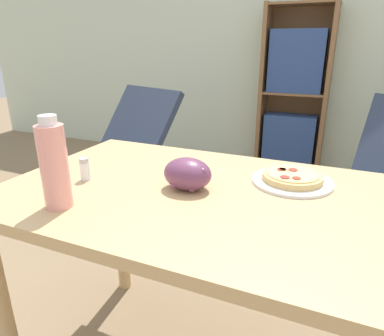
{
  "coord_description": "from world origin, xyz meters",
  "views": [
    {
      "loc": [
        0.4,
        -0.87,
        1.19
      ],
      "look_at": [
        0.0,
        0.04,
        0.83
      ],
      "focal_mm": 32.0,
      "sensor_mm": 36.0,
      "label": 1
    }
  ],
  "objects_px": {
    "pizza_on_plate": "(292,179)",
    "drink_bottle": "(54,165)",
    "bookshelf": "(293,100)",
    "salt_shaker": "(85,169)",
    "grape_bunch": "(186,174)",
    "lounge_chair_near": "(122,171)"
  },
  "relations": [
    {
      "from": "pizza_on_plate",
      "to": "drink_bottle",
      "type": "xyz_separation_m",
      "value": [
        -0.56,
        -0.43,
        0.1
      ]
    },
    {
      "from": "bookshelf",
      "to": "drink_bottle",
      "type": "bearing_deg",
      "value": -95.54
    },
    {
      "from": "pizza_on_plate",
      "to": "salt_shaker",
      "type": "relative_size",
      "value": 3.4
    },
    {
      "from": "salt_shaker",
      "to": "bookshelf",
      "type": "bearing_deg",
      "value": 82.61
    },
    {
      "from": "drink_bottle",
      "to": "bookshelf",
      "type": "distance_m",
      "value": 2.7
    },
    {
      "from": "pizza_on_plate",
      "to": "grape_bunch",
      "type": "distance_m",
      "value": 0.34
    },
    {
      "from": "drink_bottle",
      "to": "pizza_on_plate",
      "type": "bearing_deg",
      "value": 37.28
    },
    {
      "from": "grape_bunch",
      "to": "salt_shaker",
      "type": "bearing_deg",
      "value": -168.89
    },
    {
      "from": "pizza_on_plate",
      "to": "lounge_chair_near",
      "type": "xyz_separation_m",
      "value": [
        -1.35,
        0.96,
        -0.5
      ]
    },
    {
      "from": "lounge_chair_near",
      "to": "bookshelf",
      "type": "xyz_separation_m",
      "value": [
        1.05,
        1.29,
        0.42
      ]
    },
    {
      "from": "grape_bunch",
      "to": "bookshelf",
      "type": "relative_size",
      "value": 0.1
    },
    {
      "from": "pizza_on_plate",
      "to": "drink_bottle",
      "type": "relative_size",
      "value": 1.01
    },
    {
      "from": "drink_bottle",
      "to": "salt_shaker",
      "type": "distance_m",
      "value": 0.21
    },
    {
      "from": "bookshelf",
      "to": "grape_bunch",
      "type": "bearing_deg",
      "value": -89.75
    },
    {
      "from": "pizza_on_plate",
      "to": "lounge_chair_near",
      "type": "relative_size",
      "value": 0.28
    },
    {
      "from": "drink_bottle",
      "to": "salt_shaker",
      "type": "bearing_deg",
      "value": 109.12
    },
    {
      "from": "drink_bottle",
      "to": "bookshelf",
      "type": "bearing_deg",
      "value": 84.46
    },
    {
      "from": "grape_bunch",
      "to": "salt_shaker",
      "type": "distance_m",
      "value": 0.34
    },
    {
      "from": "drink_bottle",
      "to": "lounge_chair_near",
      "type": "relative_size",
      "value": 0.27
    },
    {
      "from": "pizza_on_plate",
      "to": "salt_shaker",
      "type": "height_order",
      "value": "salt_shaker"
    },
    {
      "from": "pizza_on_plate",
      "to": "lounge_chair_near",
      "type": "height_order",
      "value": "lounge_chair_near"
    },
    {
      "from": "salt_shaker",
      "to": "bookshelf",
      "type": "relative_size",
      "value": 0.05
    }
  ]
}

